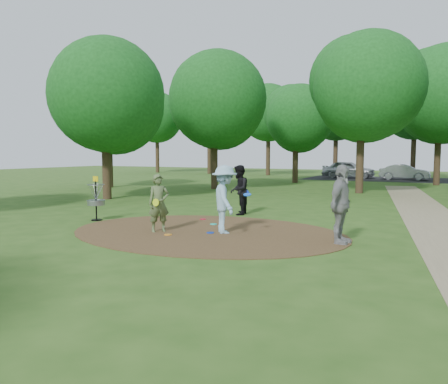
% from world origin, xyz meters
% --- Properties ---
extents(ground, '(100.00, 100.00, 0.00)m').
position_xyz_m(ground, '(0.00, 0.00, 0.00)').
color(ground, '#2D5119').
rests_on(ground, ground).
extents(dirt_clearing, '(8.40, 8.40, 0.02)m').
position_xyz_m(dirt_clearing, '(0.00, 0.00, 0.01)').
color(dirt_clearing, '#47301C').
rests_on(dirt_clearing, ground).
extents(parking_lot, '(14.00, 8.00, 0.01)m').
position_xyz_m(parking_lot, '(2.00, 30.00, 0.00)').
color(parking_lot, black).
rests_on(parking_lot, ground).
extents(player_observer_with_disc, '(0.73, 0.74, 1.72)m').
position_xyz_m(player_observer_with_disc, '(-1.26, -0.60, 0.86)').
color(player_observer_with_disc, '#53663B').
rests_on(player_observer_with_disc, ground).
extents(player_throwing_with_disc, '(1.52, 1.47, 1.99)m').
position_xyz_m(player_throwing_with_disc, '(0.57, 0.09, 1.00)').
color(player_throwing_with_disc, '#94C3DD').
rests_on(player_throwing_with_disc, ground).
extents(player_walking_with_disc, '(0.90, 1.05, 1.89)m').
position_xyz_m(player_walking_with_disc, '(-0.64, 3.78, 0.94)').
color(player_walking_with_disc, black).
rests_on(player_walking_with_disc, ground).
extents(player_waiting_with_disc, '(0.66, 1.26, 2.05)m').
position_xyz_m(player_waiting_with_disc, '(3.90, 0.06, 1.02)').
color(player_waiting_with_disc, gray).
rests_on(player_waiting_with_disc, ground).
extents(disc_ground_cyan, '(0.22, 0.22, 0.02)m').
position_xyz_m(disc_ground_cyan, '(-0.40, 1.24, 0.03)').
color(disc_ground_cyan, '#1BDFC8').
rests_on(disc_ground_cyan, dirt_clearing).
extents(disc_ground_blue, '(0.22, 0.22, 0.02)m').
position_xyz_m(disc_ground_blue, '(0.22, -0.15, 0.03)').
color(disc_ground_blue, '#0B30C3').
rests_on(disc_ground_blue, dirt_clearing).
extents(disc_ground_red, '(0.22, 0.22, 0.02)m').
position_xyz_m(disc_ground_red, '(-1.23, 2.03, 0.03)').
color(disc_ground_red, red).
rests_on(disc_ground_red, dirt_clearing).
extents(car_left, '(4.73, 1.91, 1.61)m').
position_xyz_m(car_left, '(-1.36, 30.04, 0.81)').
color(car_left, '#A8ABB0').
rests_on(car_left, ground).
extents(car_right, '(4.11, 1.49, 1.35)m').
position_xyz_m(car_right, '(3.49, 29.48, 0.67)').
color(car_right, '#9A9DA1').
rests_on(car_right, ground).
extents(disc_ground_orange, '(0.22, 0.22, 0.02)m').
position_xyz_m(disc_ground_orange, '(-0.71, -0.95, 0.03)').
color(disc_ground_orange, orange).
rests_on(disc_ground_orange, dirt_clearing).
extents(disc_golf_basket, '(0.63, 0.63, 1.54)m').
position_xyz_m(disc_golf_basket, '(-4.50, 0.30, 0.87)').
color(disc_golf_basket, black).
rests_on(disc_golf_basket, ground).
extents(tree_ring, '(37.11, 46.18, 9.80)m').
position_xyz_m(tree_ring, '(2.15, 9.99, 5.35)').
color(tree_ring, '#332316').
rests_on(tree_ring, ground).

